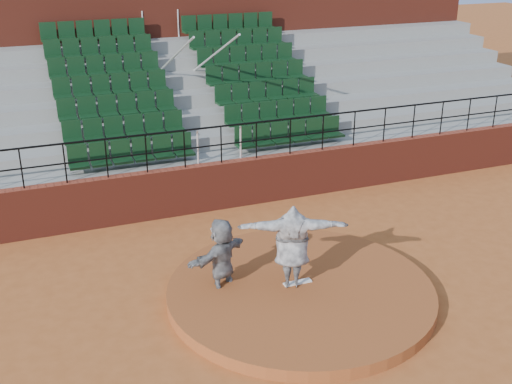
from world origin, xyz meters
TOP-DOWN VIEW (x-y plane):
  - ground at (0.00, 0.00)m, footprint 90.00×90.00m
  - pitchers_mound at (0.00, 0.00)m, footprint 5.50×5.50m
  - pitching_rubber at (0.00, 0.15)m, footprint 0.60×0.15m
  - boundary_wall at (0.00, 5.00)m, footprint 24.00×0.30m
  - wall_railing at (0.00, 5.00)m, footprint 24.04×0.05m
  - seating_deck at (0.00, 8.65)m, footprint 24.00×5.97m
  - press_box_facade at (0.00, 12.60)m, footprint 24.00×3.00m
  - pitcher at (-0.15, 0.13)m, footprint 2.28×1.29m
  - fielder at (-1.46, 0.72)m, footprint 1.63×1.20m

SIDE VIEW (x-z plane):
  - ground at x=0.00m, z-range 0.00..0.00m
  - pitchers_mound at x=0.00m, z-range 0.00..0.25m
  - pitching_rubber at x=0.00m, z-range 0.25..0.28m
  - boundary_wall at x=0.00m, z-range 0.00..1.30m
  - fielder at x=-1.46m, z-range 0.00..1.70m
  - pitcher at x=-0.15m, z-range 0.25..2.04m
  - seating_deck at x=0.00m, z-range -0.87..3.76m
  - wall_railing at x=0.00m, z-range 1.52..2.54m
  - press_box_facade at x=0.00m, z-range 0.00..7.10m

